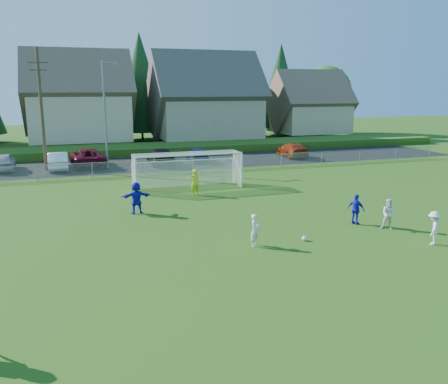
{
  "coord_description": "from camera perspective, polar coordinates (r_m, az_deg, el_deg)",
  "views": [
    {
      "loc": [
        -7.84,
        -15.31,
        6.85
      ],
      "look_at": [
        0.0,
        8.0,
        1.4
      ],
      "focal_mm": 38.0,
      "sensor_mm": 36.0,
      "label": 1
    }
  ],
  "objects": [
    {
      "name": "asphalt_lot",
      "position": [
        44.05,
        -8.13,
        3.44
      ],
      "size": [
        60.0,
        60.0,
        0.0
      ],
      "primitive_type": "plane",
      "color": "black",
      "rests_on": "ground"
    },
    {
      "name": "tree_row",
      "position": [
        64.65,
        -10.95,
        12.33
      ],
      "size": [
        65.98,
        12.36,
        13.8
      ],
      "color": "#382616",
      "rests_on": "ground"
    },
    {
      "name": "houses_row",
      "position": [
        58.6,
        -9.18,
        12.82
      ],
      "size": [
        53.9,
        11.45,
        13.27
      ],
      "color": "tan",
      "rests_on": "ground"
    },
    {
      "name": "car_g",
      "position": [
        48.04,
        8.18,
        5.04
      ],
      "size": [
        2.44,
        5.09,
        1.43
      ],
      "primitive_type": "imported",
      "rotation": [
        0.0,
        0.0,
        3.05
      ],
      "color": "maroon",
      "rests_on": "ground"
    },
    {
      "name": "utility_pole",
      "position": [
        42.37,
        -21.12,
        9.37
      ],
      "size": [
        1.6,
        0.26,
        10.0
      ],
      "color": "#473321",
      "rests_on": "ground"
    },
    {
      "name": "car_c",
      "position": [
        43.56,
        -16.1,
        4.03
      ],
      "size": [
        3.01,
        5.94,
        1.61
      ],
      "primitive_type": "imported",
      "rotation": [
        0.0,
        0.0,
        3.2
      ],
      "color": "#580A1B",
      "rests_on": "ground"
    },
    {
      "name": "soccer_ball",
      "position": [
        21.99,
        9.63,
        -5.53
      ],
      "size": [
        0.22,
        0.22,
        0.22
      ],
      "primitive_type": "sphere",
      "color": "white",
      "rests_on": "ground"
    },
    {
      "name": "player_white_b",
      "position": [
        24.64,
        19.25,
        -2.53
      ],
      "size": [
        0.93,
        0.9,
        1.52
      ],
      "primitive_type": "imported",
      "rotation": [
        0.0,
        0.0,
        -0.66
      ],
      "color": "silver",
      "rests_on": "ground"
    },
    {
      "name": "chainlink_fence",
      "position": [
        38.62,
        -6.64,
        3.14
      ],
      "size": [
        52.06,
        0.06,
        1.2
      ],
      "color": "gray",
      "rests_on": "ground"
    },
    {
      "name": "car_e",
      "position": [
        44.8,
        -3.29,
        4.57
      ],
      "size": [
        1.83,
        4.1,
        1.37
      ],
      "primitive_type": "imported",
      "rotation": [
        0.0,
        0.0,
        3.09
      ],
      "color": "#16254E",
      "rests_on": "ground"
    },
    {
      "name": "ground",
      "position": [
        18.51,
        8.03,
        -9.35
      ],
      "size": [
        160.0,
        160.0,
        0.0
      ],
      "primitive_type": "plane",
      "color": "#193D0C",
      "rests_on": "ground"
    },
    {
      "name": "goalkeeper",
      "position": [
        30.65,
        -3.54,
        1.18
      ],
      "size": [
        0.68,
        0.51,
        1.69
      ],
      "primitive_type": "imported",
      "rotation": [
        0.0,
        0.0,
        3.32
      ],
      "color": "#CDD919",
      "rests_on": "ground"
    },
    {
      "name": "player_blue_b",
      "position": [
        26.57,
        -10.5,
        -0.68
      ],
      "size": [
        1.67,
        0.6,
        1.78
      ],
      "primitive_type": "imported",
      "rotation": [
        0.0,
        0.0,
        3.19
      ],
      "color": "#1213AE",
      "rests_on": "ground"
    },
    {
      "name": "player_blue_a",
      "position": [
        25.01,
        15.6,
        -2.03
      ],
      "size": [
        0.78,
        0.98,
        1.55
      ],
      "primitive_type": "imported",
      "rotation": [
        0.0,
        0.0,
        2.09
      ],
      "color": "#1213AE",
      "rests_on": "ground"
    },
    {
      "name": "car_d",
      "position": [
        43.16,
        -7.64,
        4.23
      ],
      "size": [
        2.17,
        5.05,
        1.45
      ],
      "primitive_type": "imported",
      "rotation": [
        0.0,
        0.0,
        3.11
      ],
      "color": "black",
      "rests_on": "ground"
    },
    {
      "name": "streetlight",
      "position": [
        41.49,
        -14.07,
        9.36
      ],
      "size": [
        1.38,
        0.18,
        9.0
      ],
      "color": "slate",
      "rests_on": "ground"
    },
    {
      "name": "player_white_c",
      "position": [
        22.97,
        23.91,
        -3.98
      ],
      "size": [
        1.11,
        1.08,
        1.52
      ],
      "primitive_type": "imported",
      "rotation": [
        0.0,
        0.0,
        3.88
      ],
      "color": "silver",
      "rests_on": "ground"
    },
    {
      "name": "car_b",
      "position": [
        42.61,
        -19.33,
        3.56
      ],
      "size": [
        1.63,
        4.56,
        1.5
      ],
      "primitive_type": "imported",
      "rotation": [
        0.0,
        0.0,
        3.15
      ],
      "color": "white",
      "rests_on": "ground"
    },
    {
      "name": "grass_embankment",
      "position": [
        51.32,
        -9.69,
        5.1
      ],
      "size": [
        70.0,
        6.0,
        0.8
      ],
      "primitive_type": "cube",
      "color": "#1E420F",
      "rests_on": "ground"
    },
    {
      "name": "car_a",
      "position": [
        43.68,
        -25.03,
        3.3
      ],
      "size": [
        1.93,
        4.48,
        1.51
      ],
      "primitive_type": "imported",
      "rotation": [
        0.0,
        0.0,
        3.18
      ],
      "color": "#A0A2A8",
      "rests_on": "ground"
    },
    {
      "name": "player_white_a",
      "position": [
        20.89,
        3.75,
        -4.61
      ],
      "size": [
        0.61,
        0.61,
        1.44
      ],
      "primitive_type": "imported",
      "rotation": [
        0.0,
        0.0,
        0.78
      ],
      "color": "silver",
      "rests_on": "ground"
    },
    {
      "name": "soccer_goal",
      "position": [
        32.74,
        -4.5,
        3.28
      ],
      "size": [
        7.42,
        1.9,
        2.5
      ],
      "color": "white",
      "rests_on": "ground"
    }
  ]
}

